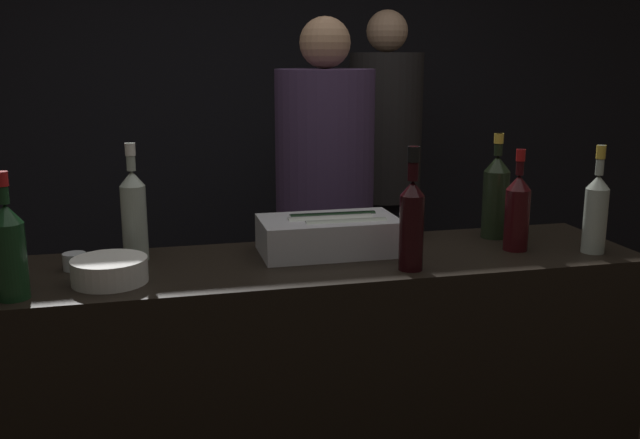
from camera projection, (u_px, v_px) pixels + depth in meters
wall_back_chalkboard at (232, 85)px, 4.24m from camera, size 6.40×0.06×2.80m
bar_counter at (322, 400)px, 2.32m from camera, size 2.01×0.52×0.95m
ice_bin_with_bottles at (330, 233)px, 2.27m from camera, size 0.44×0.24×0.12m
bowl_white at (110, 270)px, 1.97m from camera, size 0.21×0.21×0.07m
wine_glass at (411, 204)px, 2.45m from camera, size 0.08×0.08×0.16m
candle_votive at (75, 261)px, 2.10m from camera, size 0.07×0.07×0.05m
rose_wine_bottle at (596, 210)px, 2.26m from camera, size 0.07×0.07×0.34m
red_wine_bottle_black_foil at (412, 219)px, 2.07m from camera, size 0.07×0.07×0.36m
red_wine_bottle_burgundy at (9, 249)px, 1.82m from camera, size 0.08×0.08×0.33m
white_wine_bottle at (134, 212)px, 2.17m from camera, size 0.08×0.08×0.36m
red_wine_bottle_tall at (517, 210)px, 2.29m from camera, size 0.08×0.08×0.33m
champagne_bottle at (496, 195)px, 2.44m from camera, size 0.09×0.09×0.36m
person_in_hoodie at (325, 203)px, 3.05m from camera, size 0.42×0.42×1.73m
person_blond_tee at (384, 167)px, 3.74m from camera, size 0.38×0.38×1.80m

